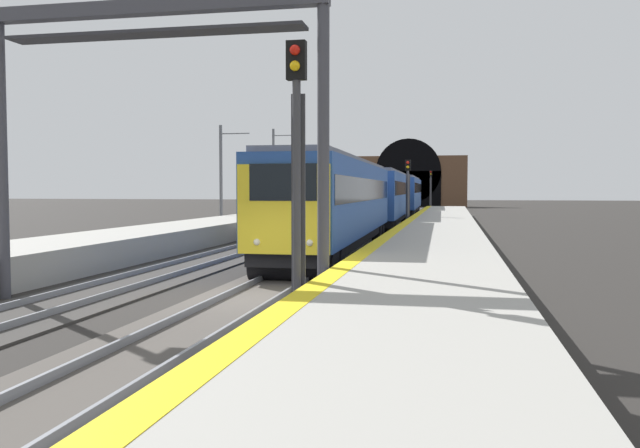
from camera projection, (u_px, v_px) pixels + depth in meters
name	position (u px, v px, depth m)	size (l,w,h in m)	color
ground_plane	(253.00, 301.00, 16.63)	(320.00, 320.00, 0.00)	#282623
platform_right	(421.00, 286.00, 15.77)	(112.00, 4.02, 1.01)	#9E9B93
platform_right_edge_strip	(348.00, 263.00, 16.09)	(112.00, 0.50, 0.01)	yellow
track_main_line	(253.00, 299.00, 16.63)	(160.00, 3.11, 0.21)	#4C4742
track_adjacent_line	(94.00, 294.00, 17.51)	(160.00, 3.13, 0.21)	#383533
train_main_approaching	(384.00, 196.00, 48.31)	(60.20, 3.19, 4.12)	#264C99
train_adjacent_platform	(357.00, 196.00, 65.01)	(63.05, 2.95, 4.76)	gray
railway_signal_near	(297.00, 165.00, 12.82)	(0.39, 0.38, 5.69)	#38383D
railway_signal_mid	(408.00, 189.00, 44.40)	(0.39, 0.38, 4.82)	#4C4C54
railway_signal_far	(431.00, 187.00, 90.10)	(0.39, 0.38, 5.41)	#38383D
overhead_signal_gantry	(153.00, 76.00, 15.89)	(0.70, 8.69, 7.39)	#3F3F47
tunnel_portal	(409.00, 181.00, 107.59)	(2.19, 18.85, 11.07)	brown
catenary_mast_near	(221.00, 176.00, 46.01)	(0.22, 2.20, 7.31)	#595B60
catenary_mast_far	(274.00, 174.00, 59.46)	(0.22, 1.86, 8.28)	#595B60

